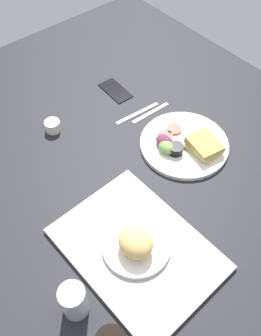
# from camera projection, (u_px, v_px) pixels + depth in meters

# --- Properties ---
(ground_plane) EXTENTS (1.90, 1.50, 0.03)m
(ground_plane) POSITION_uv_depth(u_px,v_px,m) (141.00, 177.00, 1.22)
(ground_plane) COLOR black
(serving_tray) EXTENTS (0.46, 0.35, 0.02)m
(serving_tray) POSITION_uv_depth(u_px,v_px,m) (137.00, 249.00, 1.04)
(serving_tray) COLOR #9EA0A3
(serving_tray) RESTS_ON ground_plane
(bread_plate_near) EXTENTS (0.20, 0.20, 0.08)m
(bread_plate_near) POSITION_uv_depth(u_px,v_px,m) (136.00, 244.00, 1.01)
(bread_plate_near) COLOR white
(bread_plate_near) RESTS_ON serving_tray
(plate_with_salad) EXTENTS (0.31, 0.31, 0.05)m
(plate_with_salad) POSITION_uv_depth(u_px,v_px,m) (185.00, 145.00, 1.27)
(plate_with_salad) COLOR white
(plate_with_salad) RESTS_ON ground_plane
(drinking_glass) EXTENTS (0.07, 0.07, 0.11)m
(drinking_glass) POSITION_uv_depth(u_px,v_px,m) (74.00, 301.00, 0.90)
(drinking_glass) COLOR silver
(drinking_glass) RESTS_ON ground_plane
(espresso_cup) EXTENTS (0.06, 0.06, 0.04)m
(espresso_cup) POSITION_uv_depth(u_px,v_px,m) (53.00, 126.00, 1.32)
(espresso_cup) COLOR silver
(espresso_cup) RESTS_ON ground_plane
(fork) EXTENTS (0.02, 0.17, 0.01)m
(fork) POSITION_uv_depth(u_px,v_px,m) (151.00, 113.00, 1.39)
(fork) COLOR #B7B7BC
(fork) RESTS_ON ground_plane
(knife) EXTENTS (0.03, 0.19, 0.01)m
(knife) POSITION_uv_depth(u_px,v_px,m) (137.00, 113.00, 1.39)
(knife) COLOR #B7B7BC
(knife) RESTS_ON ground_plane
(cell_phone) EXTENTS (0.15, 0.08, 0.01)m
(cell_phone) POSITION_uv_depth(u_px,v_px,m) (115.00, 90.00, 1.47)
(cell_phone) COLOR black
(cell_phone) RESTS_ON ground_plane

